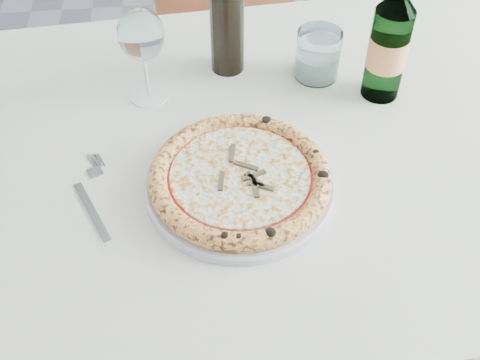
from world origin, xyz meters
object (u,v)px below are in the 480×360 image
(tumbler, at_px, (318,57))
(pizza, at_px, (240,177))
(chair_far, at_px, (230,10))
(wine_glass, at_px, (141,37))
(dining_table, at_px, (234,180))
(wine_bottle, at_px, (227,17))
(beer_bottle, at_px, (389,44))
(plate, at_px, (240,185))

(tumbler, bearing_deg, pizza, -122.11)
(chair_far, xyz_separation_m, wine_glass, (-0.21, -0.66, 0.35))
(dining_table, bearing_deg, wine_bottle, 87.53)
(wine_glass, distance_m, wine_bottle, 0.17)
(chair_far, distance_m, wine_bottle, 0.67)
(wine_glass, distance_m, beer_bottle, 0.43)
(wine_glass, height_order, beer_bottle, beer_bottle)
(chair_far, height_order, pizza, chair_far)
(chair_far, bearing_deg, tumbler, -79.73)
(tumbler, xyz_separation_m, beer_bottle, (0.11, -0.07, 0.07))
(wine_bottle, bearing_deg, dining_table, -92.47)
(chair_far, relative_size, wine_bottle, 3.54)
(beer_bottle, bearing_deg, pizza, -142.81)
(tumbler, xyz_separation_m, wine_bottle, (-0.17, 0.04, 0.07))
(pizza, height_order, beer_bottle, beer_bottle)
(wine_glass, bearing_deg, dining_table, -46.00)
(chair_far, height_order, plate, chair_far)
(wine_glass, xyz_separation_m, tumbler, (0.32, 0.03, -0.09))
(dining_table, bearing_deg, pizza, -90.00)
(pizza, distance_m, tumbler, 0.33)
(dining_table, height_order, chair_far, chair_far)
(dining_table, height_order, wine_bottle, wine_bottle)
(dining_table, bearing_deg, tumbler, 45.86)
(pizza, relative_size, tumbler, 3.03)
(plate, xyz_separation_m, tumbler, (0.18, 0.28, 0.03))
(dining_table, bearing_deg, beer_bottle, 22.20)
(plate, xyz_separation_m, wine_glass, (-0.14, 0.25, 0.12))
(chair_far, bearing_deg, pizza, -94.08)
(plate, xyz_separation_m, pizza, (-0.00, -0.00, 0.02))
(chair_far, bearing_deg, beer_bottle, -72.30)
(wine_bottle, bearing_deg, chair_far, 84.60)
(chair_far, relative_size, pizza, 3.24)
(chair_far, distance_m, wine_glass, 0.78)
(wine_glass, relative_size, tumbler, 1.93)
(beer_bottle, bearing_deg, plate, -142.81)
(chair_far, relative_size, plate, 3.06)
(pizza, relative_size, wine_glass, 1.57)
(chair_far, xyz_separation_m, pizza, (-0.06, -0.91, 0.25))
(plate, bearing_deg, pizza, -163.78)
(plate, bearing_deg, beer_bottle, 37.19)
(tumbler, bearing_deg, chair_far, 100.27)
(dining_table, xyz_separation_m, chair_far, (0.06, 0.81, -0.14))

